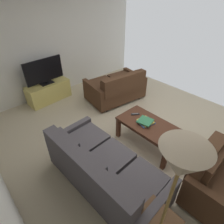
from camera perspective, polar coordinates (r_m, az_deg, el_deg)
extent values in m
cube|color=beige|center=(3.72, 8.23, -8.05)|extent=(5.74, 4.89, 0.01)
cube|color=silver|center=(5.13, -17.15, 20.82)|extent=(0.12, 4.89, 2.74)
cube|color=white|center=(1.46, -30.41, -25.48)|extent=(0.13, 0.04, 2.53)
cylinder|color=black|center=(2.95, 14.73, -24.57)|extent=(0.05, 0.05, 0.06)
cylinder|color=black|center=(3.52, -5.92, -10.16)|extent=(0.05, 0.05, 0.06)
cylinder|color=black|center=(3.28, -15.85, -16.09)|extent=(0.05, 0.05, 0.06)
cube|color=#4C474C|center=(2.83, -1.92, -18.32)|extent=(1.67, 0.90, 0.37)
cube|color=#4C474C|center=(2.44, 7.79, -21.91)|extent=(0.54, 0.75, 0.10)
cube|color=#4C474C|center=(2.65, -1.70, -15.04)|extent=(0.54, 0.75, 0.10)
cube|color=#4C474C|center=(2.95, -9.08, -9.08)|extent=(0.54, 0.75, 0.10)
cube|color=#4C474C|center=(2.42, -8.57, -17.83)|extent=(1.64, 0.24, 0.45)
cube|color=#4C474C|center=(2.22, 3.37, -24.38)|extent=(0.49, 0.14, 0.31)
cube|color=#4C474C|center=(2.45, -6.46, -16.46)|extent=(0.49, 0.14, 0.31)
cube|color=#4C474C|center=(2.77, -13.73, -9.80)|extent=(0.49, 0.14, 0.31)
cube|color=#4C474C|center=(2.51, 13.64, -28.30)|extent=(0.13, 0.83, 0.53)
cube|color=#4C474C|center=(3.26, -12.55, -8.42)|extent=(0.13, 0.83, 0.53)
cylinder|color=black|center=(5.42, 3.07, 7.81)|extent=(0.06, 0.06, 0.06)
cylinder|color=black|center=(4.94, -6.52, 4.66)|extent=(0.06, 0.06, 0.06)
cylinder|color=black|center=(4.92, 8.37, 4.39)|extent=(0.06, 0.06, 0.06)
cylinder|color=black|center=(4.38, -1.73, 0.55)|extent=(0.06, 0.06, 0.06)
cube|color=#4C301E|center=(4.78, 0.94, 6.79)|extent=(1.03, 1.30, 0.37)
cube|color=#4C301E|center=(4.85, 3.73, 10.26)|extent=(0.84, 0.65, 0.10)
cube|color=#4C301E|center=(4.54, -2.28, 8.49)|extent=(0.84, 0.65, 0.10)
cube|color=#4C301E|center=(4.35, 3.88, 8.86)|extent=(0.35, 1.20, 0.43)
cube|color=#4C301E|center=(4.60, 6.00, 10.26)|extent=(0.19, 0.55, 0.29)
cube|color=#4C301E|center=(4.27, -0.22, 8.42)|extent=(0.19, 0.55, 0.29)
cube|color=#4C301E|center=(5.11, 6.93, 9.37)|extent=(0.88, 0.22, 0.53)
cube|color=#4C301E|center=(4.45, -5.86, 5.31)|extent=(0.88, 0.22, 0.53)
cube|color=#4C2819|center=(3.33, 11.75, -4.11)|extent=(1.15, 0.61, 0.04)
cube|color=#4C2819|center=(3.35, 11.66, -4.70)|extent=(1.06, 0.55, 0.05)
cube|color=#4C2819|center=(3.48, 20.92, -9.21)|extent=(0.07, 0.07, 0.44)
cube|color=#4C2819|center=(3.88, 7.53, -1.54)|extent=(0.07, 0.07, 0.44)
cube|color=#4C2819|center=(3.14, 16.09, -14.03)|extent=(0.07, 0.07, 0.44)
cube|color=#4C2819|center=(3.58, 2.01, -4.93)|extent=(0.07, 0.07, 0.44)
cube|color=brown|center=(2.19, 13.92, -30.30)|extent=(0.40, 0.40, 0.03)
cylinder|color=brown|center=(2.55, 11.95, -28.14)|extent=(0.04, 0.04, 0.55)
cylinder|color=olive|center=(1.99, 15.21, -30.34)|extent=(0.03, 0.03, 1.45)
cone|color=tan|center=(1.30, 20.91, -14.64)|extent=(0.34, 0.34, 0.28)
cube|color=#D8C666|center=(4.99, -19.15, 5.98)|extent=(0.49, 1.09, 0.48)
cube|color=black|center=(5.09, -19.79, 6.39)|extent=(0.08, 0.91, 0.29)
cube|color=black|center=(4.99, -19.85, 5.79)|extent=(0.22, 0.25, 0.06)
cube|color=black|center=(4.88, -19.71, 8.54)|extent=(0.22, 0.33, 0.02)
cube|color=black|center=(4.87, -19.80, 8.96)|extent=(0.04, 0.06, 0.06)
cube|color=black|center=(4.76, -20.50, 12.08)|extent=(0.10, 0.96, 0.55)
cube|color=navy|center=(4.77, -20.62, 12.14)|extent=(0.07, 0.93, 0.52)
cylinder|color=black|center=(3.05, 21.91, -23.53)|extent=(0.05, 0.05, 0.06)
cylinder|color=black|center=(3.42, 26.55, -16.81)|extent=(0.05, 0.05, 0.06)
cube|color=#4C301E|center=(3.05, 31.71, -20.63)|extent=(0.85, 0.76, 0.37)
cube|color=#4C301E|center=(2.80, 27.33, -12.97)|extent=(0.20, 0.74, 0.46)
cube|color=#4C301E|center=(2.79, 29.39, -13.98)|extent=(0.14, 0.67, 0.32)
cube|color=#4C301E|center=(2.73, 29.12, -25.71)|extent=(0.83, 0.12, 0.53)
cube|color=#385693|center=(3.33, 10.54, -3.18)|extent=(0.29, 0.31, 0.02)
cube|color=#E0CC4C|center=(3.32, 10.47, -2.87)|extent=(0.28, 0.26, 0.02)
cube|color=#337F51|center=(3.29, 10.39, -2.77)|extent=(0.29, 0.28, 0.02)
cube|color=black|center=(3.50, 7.28, -0.66)|extent=(0.13, 0.15, 0.02)
cube|color=#59595B|center=(3.50, 7.30, -0.51)|extent=(0.09, 0.11, 0.00)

